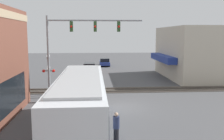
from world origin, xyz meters
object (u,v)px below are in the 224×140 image
city_bus (81,102)px  parked_car_blue (105,62)px  parked_car_black (88,77)px  pedestrian_near_bus (116,127)px  parked_car_red (89,68)px  crossing_signal (49,71)px

city_bus → parked_car_blue: bearing=-4.7°
parked_car_black → pedestrian_near_bus: (-17.00, -1.91, 0.18)m
city_bus → parked_car_black: (15.65, -0.00, -1.21)m
pedestrian_near_bus → city_bus: bearing=54.5°
parked_car_red → pedestrian_near_bus: 24.94m
crossing_signal → parked_car_red: 14.55m
crossing_signal → parked_car_red: bearing=-13.8°
city_bus → parked_car_black: 15.69m
parked_car_black → parked_car_red: (7.86, 0.00, 0.04)m
crossing_signal → parked_car_blue: crossing_signal is taller
parked_car_red → parked_car_blue: (7.93, -2.60, -0.01)m
crossing_signal → parked_car_blue: bearing=-15.4°
city_bus → parked_car_black: size_ratio=2.41×
crossing_signal → parked_car_red: (14.04, -3.46, -1.62)m
parked_car_black → parked_car_blue: 16.00m
parked_car_black → pedestrian_near_bus: 17.11m
crossing_signal → parked_car_black: size_ratio=0.80×
parked_car_blue → pedestrian_near_bus: 32.80m
parked_car_black → parked_car_blue: size_ratio=1.13×
parked_car_black → parked_car_blue: parked_car_blue is taller
city_bus → parked_car_black: bearing=-0.0°
pedestrian_near_bus → crossing_signal: bearing=26.4°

